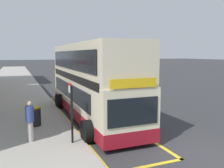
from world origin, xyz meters
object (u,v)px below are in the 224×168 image
(double_decker_bus, at_px, (90,83))
(litter_bin, at_px, (35,116))
(bus_stop_sign, at_px, (71,107))
(parked_car_maroon_across, at_px, (89,72))
(pedestrian_further_back, at_px, (30,119))

(double_decker_bus, xyz_separation_m, litter_bin, (-3.33, -1.09, -1.42))
(bus_stop_sign, distance_m, parked_car_maroon_across, 31.07)
(double_decker_bus, distance_m, pedestrian_further_back, 5.10)
(parked_car_maroon_across, distance_m, litter_bin, 28.65)
(pedestrian_further_back, bearing_deg, double_decker_bus, 42.65)
(pedestrian_further_back, height_order, litter_bin, pedestrian_further_back)
(double_decker_bus, bearing_deg, pedestrian_further_back, -137.35)
(bus_stop_sign, xyz_separation_m, litter_bin, (-1.25, 3.01, -0.98))
(double_decker_bus, distance_m, parked_car_maroon_across, 26.56)
(litter_bin, bearing_deg, parked_car_maroon_across, 67.91)
(parked_car_maroon_across, xyz_separation_m, litter_bin, (-10.77, -26.55, -0.16))
(bus_stop_sign, relative_size, pedestrian_further_back, 1.41)
(bus_stop_sign, xyz_separation_m, parked_car_maroon_across, (9.52, 29.56, -0.82))
(bus_stop_sign, distance_m, litter_bin, 3.41)
(double_decker_bus, bearing_deg, parked_car_maroon_across, 73.69)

